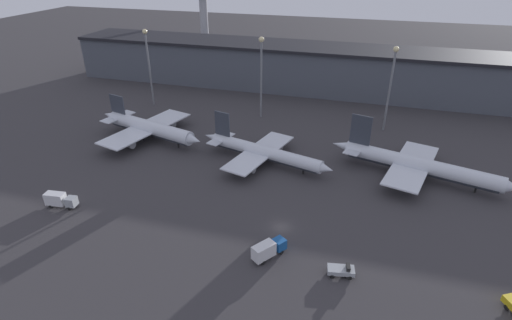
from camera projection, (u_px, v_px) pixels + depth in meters
name	position (u px, v px, depth m)	size (l,w,h in m)	color
ground	(281.00, 227.00, 87.95)	(600.00, 600.00, 0.00)	#383538
terminal_building	(335.00, 70.00, 165.85)	(230.19, 23.96, 18.62)	#4C515B
airplane_0	(149.00, 128.00, 126.46)	(40.89, 33.79, 12.34)	silver
airplane_1	(263.00, 152.00, 112.94)	(41.14, 28.94, 12.49)	silver
airplane_2	(418.00, 165.00, 105.21)	(47.37, 29.69, 14.37)	silver
service_vehicle_0	(341.00, 270.00, 74.64)	(5.36, 3.29, 2.41)	#9EA3A8
service_vehicle_2	(268.00, 249.00, 78.49)	(6.18, 7.47, 3.63)	#195199
service_vehicle_3	(60.00, 200.00, 93.90)	(7.63, 3.12, 3.62)	#9EA3A8
lamp_post_0	(148.00, 59.00, 147.75)	(1.80, 1.80, 28.64)	slate
lamp_post_1	(261.00, 68.00, 136.96)	(1.80, 1.80, 28.33)	slate
lamp_post_2	(391.00, 79.00, 126.39)	(1.80, 1.80, 27.87)	slate
control_tower	(204.00, 12.00, 221.67)	(9.00, 9.00, 38.64)	#99999E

